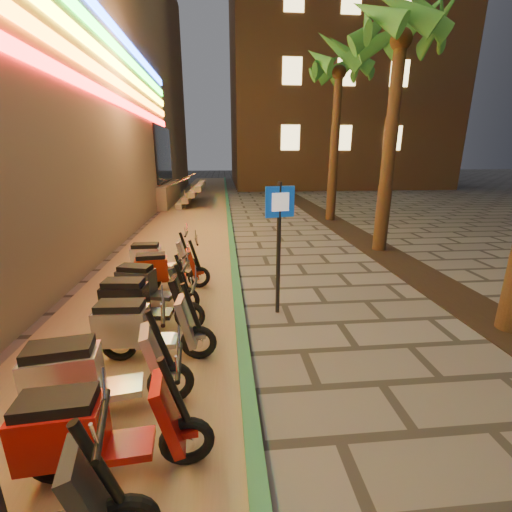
{
  "coord_description": "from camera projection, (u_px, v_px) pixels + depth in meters",
  "views": [
    {
      "loc": [
        -1.13,
        -2.75,
        2.84
      ],
      "look_at": [
        -0.61,
        2.71,
        1.2
      ],
      "focal_mm": 24.0,
      "sensor_mm": 36.0,
      "label": 1
    }
  ],
  "objects": [
    {
      "name": "pedestrian_sign",
      "position": [
        279.0,
        231.0,
        5.96
      ],
      "size": [
        0.52,
        0.16,
        2.4
      ],
      "rotation": [
        0.0,
        0.0,
        0.24
      ],
      "color": "black",
      "rests_on": "ground"
    },
    {
      "name": "scooter_8",
      "position": [
        149.0,
        285.0,
        6.42
      ],
      "size": [
        1.57,
        0.78,
        1.11
      ],
      "rotation": [
        0.0,
        0.0,
        -0.26
      ],
      "color": "black",
      "rests_on": "ground"
    },
    {
      "name": "palm_d",
      "position": [
        339.0,
        73.0,
        13.61
      ],
      "size": [
        2.97,
        3.02,
        7.16
      ],
      "color": "#472D19",
      "rests_on": "ground"
    },
    {
      "name": "parking_strip",
      "position": [
        185.0,
        232.0,
        12.84
      ],
      "size": [
        3.4,
        60.0,
        0.01
      ],
      "primitive_type": "cube",
      "color": "#8C7251",
      "rests_on": "ground"
    },
    {
      "name": "scooter_4",
      "position": [
        94.0,
        431.0,
        3.0
      ],
      "size": [
        1.67,
        0.59,
        1.17
      ],
      "rotation": [
        0.0,
        0.0,
        0.08
      ],
      "color": "black",
      "rests_on": "ground"
    },
    {
      "name": "apartment_block",
      "position": [
        330.0,
        44.0,
        31.28
      ],
      "size": [
        18.0,
        16.06,
        25.0
      ],
      "color": "brown",
      "rests_on": "ground"
    },
    {
      "name": "ground",
      "position": [
        340.0,
        440.0,
        3.54
      ],
      "size": [
        120.0,
        120.0,
        0.0
      ],
      "primitive_type": "plane",
      "color": "#474442",
      "rests_on": "ground"
    },
    {
      "name": "scooter_5",
      "position": [
        91.0,
        375.0,
        3.73
      ],
      "size": [
        1.75,
        0.73,
        1.23
      ],
      "rotation": [
        0.0,
        0.0,
        0.16
      ],
      "color": "black",
      "rests_on": "ground"
    },
    {
      "name": "scooter_10",
      "position": [
        157.0,
        258.0,
        8.06
      ],
      "size": [
        1.55,
        0.54,
        1.1
      ],
      "rotation": [
        0.0,
        0.0,
        0.0
      ],
      "color": "black",
      "rests_on": "ground"
    },
    {
      "name": "green_curb",
      "position": [
        230.0,
        230.0,
        12.98
      ],
      "size": [
        0.18,
        60.0,
        0.1
      ],
      "primitive_type": "cube",
      "color": "#286C41",
      "rests_on": "ground"
    },
    {
      "name": "palm_c",
      "position": [
        401.0,
        38.0,
        8.9
      ],
      "size": [
        2.97,
        3.02,
        6.91
      ],
      "color": "#472D19",
      "rests_on": "ground"
    },
    {
      "name": "planting_strip",
      "position": [
        413.0,
        271.0,
        8.64
      ],
      "size": [
        1.2,
        40.0,
        0.02
      ],
      "primitive_type": "cube",
      "color": "black",
      "rests_on": "ground"
    },
    {
      "name": "scooter_6",
      "position": [
        141.0,
        328.0,
        4.78
      ],
      "size": [
        1.66,
        0.58,
        1.17
      ],
      "rotation": [
        0.0,
        0.0,
        -0.05
      ],
      "color": "black",
      "rests_on": "ground"
    },
    {
      "name": "scooter_7",
      "position": [
        141.0,
        302.0,
        5.61
      ],
      "size": [
        1.66,
        0.6,
        1.17
      ],
      "rotation": [
        0.0,
        0.0,
        -0.09
      ],
      "color": "black",
      "rests_on": "ground"
    },
    {
      "name": "scooter_9",
      "position": [
        164.0,
        270.0,
        7.27
      ],
      "size": [
        1.56,
        0.64,
        1.1
      ],
      "rotation": [
        0.0,
        0.0,
        0.15
      ],
      "color": "black",
      "rests_on": "ground"
    }
  ]
}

